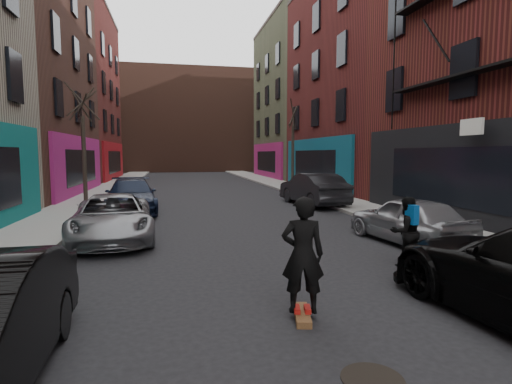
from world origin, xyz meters
name	(u,v)px	position (x,y,z in m)	size (l,w,h in m)	color
sidewalk_left	(118,184)	(-6.25, 30.00, 0.07)	(2.50, 84.00, 0.13)	gray
sidewalk_right	(272,182)	(6.25, 30.00, 0.07)	(2.50, 84.00, 0.13)	gray
buildings_right	(472,48)	(13.50, 16.00, 8.00)	(12.00, 56.00, 16.00)	#4B2C20
building_far	(186,122)	(0.00, 56.00, 7.00)	(40.00, 10.00, 14.00)	#47281E
tree_left_far	(83,135)	(-6.20, 18.00, 3.38)	(2.00, 2.00, 6.50)	black
tree_right_far	(293,138)	(6.20, 24.00, 3.53)	(2.00, 2.00, 6.80)	black
parked_left_far	(113,217)	(-3.72, 9.19, 0.66)	(2.18, 4.73, 1.31)	gray
parked_left_end	(131,196)	(-3.73, 14.58, 0.71)	(2.00, 4.91, 1.43)	black
parked_right_far	(408,220)	(4.35, 7.07, 0.67)	(1.57, 3.91, 1.33)	gray
parked_right_end	(313,189)	(4.60, 15.44, 0.78)	(1.65, 4.73, 1.56)	black
skateboard	(302,315)	(-0.12, 2.84, 0.05)	(0.22, 0.80, 0.10)	brown
skateboarder	(303,255)	(-0.12, 2.84, 0.98)	(0.64, 0.42, 1.76)	black
pedestrian	(406,231)	(3.00, 5.05, 0.78)	(0.79, 0.65, 1.54)	black
manhole	(373,379)	(0.11, 1.09, 0.01)	(0.70, 0.70, 0.01)	black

